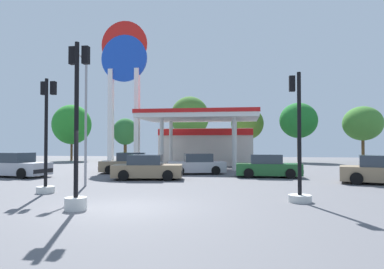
{
  "coord_description": "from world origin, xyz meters",
  "views": [
    {
      "loc": [
        3.95,
        -11.04,
        2.09
      ],
      "look_at": [
        -0.09,
        16.13,
        2.81
      ],
      "focal_mm": 32.82,
      "sensor_mm": 36.0,
      "label": 1
    }
  ],
  "objects_px": {
    "tree_2": "(190,117)",
    "tree_3": "(247,124)",
    "car_2": "(130,164)",
    "corner_streetlamp": "(84,107)",
    "car_6": "(197,165)",
    "traffic_signal_2": "(77,151)",
    "car_1": "(15,166)",
    "station_pole_sign": "(124,74)",
    "tree_1": "(125,132)",
    "traffic_signal_1": "(299,165)",
    "car_3": "(383,171)",
    "car_0": "(268,167)",
    "tree_5": "(363,124)",
    "tree_4": "(298,121)",
    "tree_0": "(72,125)",
    "traffic_signal_0": "(46,151)",
    "car_4": "(147,168)"
  },
  "relations": [
    {
      "from": "car_2",
      "to": "car_6",
      "type": "bearing_deg",
      "value": -0.2
    },
    {
      "from": "car_0",
      "to": "tree_3",
      "type": "relative_size",
      "value": 0.62
    },
    {
      "from": "tree_4",
      "to": "traffic_signal_2",
      "type": "bearing_deg",
      "value": -110.17
    },
    {
      "from": "station_pole_sign",
      "to": "tree_1",
      "type": "relative_size",
      "value": 2.5
    },
    {
      "from": "car_4",
      "to": "car_6",
      "type": "bearing_deg",
      "value": 59.99
    },
    {
      "from": "car_6",
      "to": "traffic_signal_2",
      "type": "height_order",
      "value": "traffic_signal_2"
    },
    {
      "from": "car_1",
      "to": "tree_0",
      "type": "xyz_separation_m",
      "value": [
        -6.9,
        20.52,
        3.78
      ]
    },
    {
      "from": "car_2",
      "to": "corner_streetlamp",
      "type": "bearing_deg",
      "value": -87.82
    },
    {
      "from": "car_6",
      "to": "traffic_signal_2",
      "type": "xyz_separation_m",
      "value": [
        -2.0,
        -13.52,
        1.22
      ]
    },
    {
      "from": "tree_0",
      "to": "tree_4",
      "type": "relative_size",
      "value": 1.02
    },
    {
      "from": "tree_0",
      "to": "traffic_signal_2",
      "type": "bearing_deg",
      "value": -62.31
    },
    {
      "from": "station_pole_sign",
      "to": "traffic_signal_1",
      "type": "bearing_deg",
      "value": -53.1
    },
    {
      "from": "tree_2",
      "to": "tree_3",
      "type": "xyz_separation_m",
      "value": [
        6.87,
        0.74,
        -0.81
      ]
    },
    {
      "from": "car_1",
      "to": "tree_1",
      "type": "distance_m",
      "value": 21.13
    },
    {
      "from": "traffic_signal_0",
      "to": "traffic_signal_1",
      "type": "bearing_deg",
      "value": -4.39
    },
    {
      "from": "tree_0",
      "to": "tree_5",
      "type": "relative_size",
      "value": 1.11
    },
    {
      "from": "tree_0",
      "to": "tree_5",
      "type": "xyz_separation_m",
      "value": [
        34.1,
        0.26,
        -0.15
      ]
    },
    {
      "from": "car_6",
      "to": "tree_4",
      "type": "relative_size",
      "value": 0.62
    },
    {
      "from": "car_6",
      "to": "tree_0",
      "type": "xyz_separation_m",
      "value": [
        -17.89,
        16.77,
        3.83
      ]
    },
    {
      "from": "traffic_signal_0",
      "to": "traffic_signal_2",
      "type": "xyz_separation_m",
      "value": [
        3.07,
        -3.39,
        0.06
      ]
    },
    {
      "from": "car_2",
      "to": "traffic_signal_2",
      "type": "distance_m",
      "value": 13.88
    },
    {
      "from": "car_3",
      "to": "car_4",
      "type": "distance_m",
      "value": 12.67
    },
    {
      "from": "tree_1",
      "to": "tree_2",
      "type": "xyz_separation_m",
      "value": [
        7.89,
        0.54,
        1.77
      ]
    },
    {
      "from": "car_0",
      "to": "corner_streetlamp",
      "type": "xyz_separation_m",
      "value": [
        -9.21,
        -6.2,
        3.24
      ]
    },
    {
      "from": "tree_1",
      "to": "tree_2",
      "type": "distance_m",
      "value": 8.11
    },
    {
      "from": "car_1",
      "to": "car_6",
      "type": "xyz_separation_m",
      "value": [
        11.0,
        3.75,
        -0.05
      ]
    },
    {
      "from": "traffic_signal_1",
      "to": "car_1",
      "type": "bearing_deg",
      "value": 156.13
    },
    {
      "from": "car_6",
      "to": "car_0",
      "type": "bearing_deg",
      "value": -19.19
    },
    {
      "from": "car_1",
      "to": "traffic_signal_2",
      "type": "height_order",
      "value": "traffic_signal_2"
    },
    {
      "from": "car_1",
      "to": "car_6",
      "type": "height_order",
      "value": "car_1"
    },
    {
      "from": "car_1",
      "to": "corner_streetlamp",
      "type": "xyz_separation_m",
      "value": [
        6.5,
        -4.08,
        3.19
      ]
    },
    {
      "from": "tree_3",
      "to": "tree_5",
      "type": "relative_size",
      "value": 1.03
    },
    {
      "from": "station_pole_sign",
      "to": "tree_4",
      "type": "bearing_deg",
      "value": 35.8
    },
    {
      "from": "traffic_signal_0",
      "to": "tree_4",
      "type": "xyz_separation_m",
      "value": [
        14.51,
        27.74,
        2.95
      ]
    },
    {
      "from": "car_4",
      "to": "traffic_signal_2",
      "type": "bearing_deg",
      "value": -87.84
    },
    {
      "from": "car_2",
      "to": "tree_4",
      "type": "relative_size",
      "value": 0.64
    },
    {
      "from": "traffic_signal_2",
      "to": "tree_3",
      "type": "distance_m",
      "value": 32.58
    },
    {
      "from": "traffic_signal_0",
      "to": "corner_streetlamp",
      "type": "bearing_deg",
      "value": 76.02
    },
    {
      "from": "tree_1",
      "to": "car_0",
      "type": "bearing_deg",
      "value": -49.92
    },
    {
      "from": "traffic_signal_2",
      "to": "corner_streetlamp",
      "type": "distance_m",
      "value": 6.54
    },
    {
      "from": "traffic_signal_1",
      "to": "tree_2",
      "type": "xyz_separation_m",
      "value": [
        -8.41,
        28.64,
        4.0
      ]
    },
    {
      "from": "car_3",
      "to": "traffic_signal_2",
      "type": "xyz_separation_m",
      "value": [
        -12.31,
        -8.87,
        1.18
      ]
    },
    {
      "from": "car_0",
      "to": "tree_5",
      "type": "relative_size",
      "value": 0.64
    },
    {
      "from": "tree_0",
      "to": "car_2",
      "type": "bearing_deg",
      "value": -51.99
    },
    {
      "from": "car_4",
      "to": "tree_1",
      "type": "bearing_deg",
      "value": 112.43
    },
    {
      "from": "tree_0",
      "to": "tree_5",
      "type": "distance_m",
      "value": 34.11
    },
    {
      "from": "station_pole_sign",
      "to": "traffic_signal_2",
      "type": "xyz_separation_m",
      "value": [
        5.22,
        -19.12,
        -6.43
      ]
    },
    {
      "from": "tree_4",
      "to": "tree_2",
      "type": "bearing_deg",
      "value": 179.5
    },
    {
      "from": "tree_3",
      "to": "station_pole_sign",
      "type": "bearing_deg",
      "value": -130.15
    },
    {
      "from": "traffic_signal_2",
      "to": "tree_4",
      "type": "xyz_separation_m",
      "value": [
        11.44,
        31.13,
        2.89
      ]
    }
  ]
}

